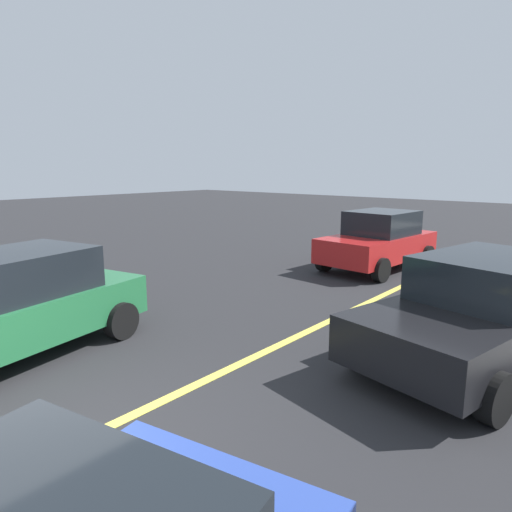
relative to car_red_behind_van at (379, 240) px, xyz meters
The scene contains 5 objects.
ground_plane 10.54m from the car_red_behind_van, behind, with size 80.00×80.00×0.00m, color #262628.
lane_marking_centre 7.59m from the car_red_behind_van, 169.37° to the right, with size 28.00×0.16×0.01m, color #E0D14C.
car_red_behind_van is the anchor object (origin of this frame).
car_green_far_lane 9.57m from the car_red_behind_van, behind, with size 4.31×2.56×1.65m.
car_black_approaching 6.41m from the car_red_behind_van, 140.43° to the right, with size 4.87×2.82×1.62m.
Camera 1 is at (-1.71, -4.32, 2.91)m, focal length 31.78 mm.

